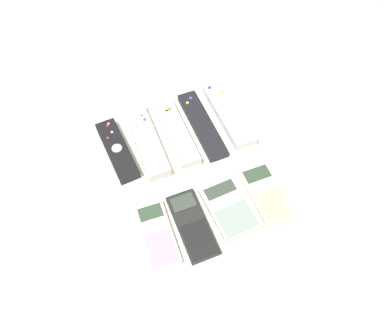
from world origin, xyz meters
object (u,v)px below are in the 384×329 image
Objects in this scene: remote_3 at (202,125)px; calculator_0 at (157,234)px; calculator_2 at (229,208)px; remote_0 at (117,150)px; remote_2 at (175,132)px; remote_1 at (146,141)px; remote_4 at (228,113)px; calculator_3 at (267,194)px; calculator_1 at (192,225)px.

remote_3 reaches higher than calculator_0.
calculator_0 is 0.16m from calculator_2.
remote_2 is at bearing -4.97° from remote_0.
remote_2 is (0.07, -0.00, -0.00)m from remote_1.
remote_4 is at bearing 43.98° from calculator_0.
remote_2 is 1.51× the size of calculator_2.
remote_4 is 0.26m from calculator_2.
remote_2 is 0.26m from calculator_3.
remote_2 is 1.36× the size of calculator_3.
remote_3 is 1.42× the size of calculator_3.
calculator_2 is at bearing -56.48° from remote_0.
calculator_1 is (0.08, -0.01, -0.00)m from calculator_0.
calculator_3 is at bearing -48.14° from remote_1.
remote_3 is 1.58× the size of calculator_2.
remote_3 reaches higher than calculator_3.
calculator_3 is at bearing 2.65° from calculator_0.
calculator_3 is (-0.02, -0.24, -0.01)m from remote_4.
calculator_1 is at bearing -83.79° from remote_1.
calculator_1 is at bearing -177.60° from calculator_3.
calculator_1 is (0.02, -0.24, -0.01)m from remote_1.
remote_1 is 0.31m from calculator_3.
calculator_1 is at bearing -128.69° from remote_4.
remote_3 is 0.26m from calculator_1.
calculator_3 is (0.18, 0.00, 0.00)m from calculator_1.
remote_4 is at bearing 2.17° from remote_1.
remote_1 is 0.07m from remote_2.
remote_2 is 0.14m from remote_4.
remote_3 is 0.23m from calculator_2.
remote_2 is 0.23m from calculator_2.
remote_0 reaches higher than calculator_2.
remote_4 reaches higher than remote_3.
remote_1 reaches higher than calculator_0.
remote_3 reaches higher than calculator_1.
remote_1 is 0.24m from calculator_1.
calculator_1 is 1.18× the size of calculator_2.
remote_1 is 0.24m from calculator_0.
remote_4 is 0.24m from calculator_3.
calculator_0 is (-0.27, -0.23, -0.01)m from remote_4.
calculator_0 is at bearing 176.01° from calculator_2.
remote_2 is (0.14, -0.00, 0.00)m from remote_0.
remote_2 reaches higher than calculator_3.
calculator_0 is at bearing 175.28° from calculator_1.
remote_3 is at bearing 78.61° from calculator_2.
remote_4 is 0.36m from calculator_0.
calculator_1 is (-0.12, -0.23, -0.00)m from remote_3.
remote_1 is at bearing 112.13° from calculator_2.
remote_1 is 0.22m from remote_4.
calculator_0 is at bearing -179.65° from calculator_3.
remote_0 reaches higher than remote_3.
calculator_2 is (0.09, 0.00, 0.00)m from calculator_1.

